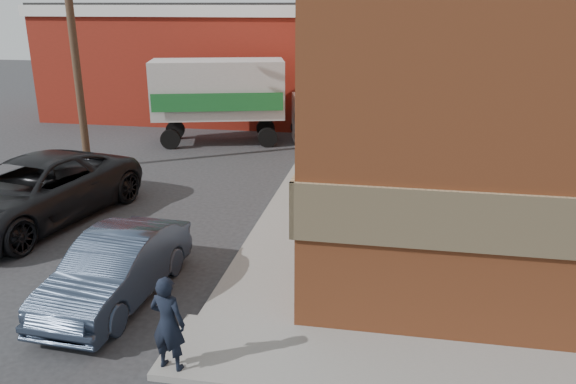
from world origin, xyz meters
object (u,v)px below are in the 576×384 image
at_px(utility_pole, 72,30).
at_px(box_truck, 235,96).
at_px(warehouse, 218,59).
at_px(suv_a, 33,192).
at_px(sedan, 116,268).
at_px(man, 168,323).

distance_m(utility_pole, box_truck, 6.87).
relative_size(warehouse, suv_a, 2.63).
distance_m(utility_pole, sedan, 10.86).
bearing_deg(man, sedan, -38.08).
height_order(utility_pole, man, utility_pole).
xyz_separation_m(utility_pole, suv_a, (1.34, -5.06, -3.88)).
relative_size(man, sedan, 0.39).
relative_size(sedan, suv_a, 0.66).
height_order(warehouse, suv_a, warehouse).
bearing_deg(box_truck, warehouse, 97.71).
height_order(man, suv_a, suv_a).
relative_size(warehouse, box_truck, 2.27).
xyz_separation_m(warehouse, utility_pole, (-1.50, -11.00, 1.93)).
bearing_deg(sedan, warehouse, 104.53).
distance_m(warehouse, box_truck, 6.87).
xyz_separation_m(warehouse, box_truck, (2.64, -6.28, -0.85)).
distance_m(warehouse, man, 22.40).
xyz_separation_m(warehouse, sedan, (3.90, -19.50, -2.14)).
distance_m(suv_a, box_truck, 10.23).
bearing_deg(man, warehouse, -65.84).
bearing_deg(box_truck, utility_pole, -146.40).
bearing_deg(warehouse, suv_a, -90.58).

